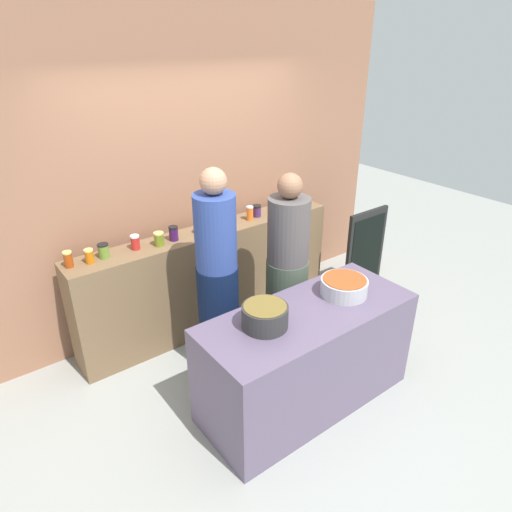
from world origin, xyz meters
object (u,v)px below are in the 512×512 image
at_px(preserve_jar_10, 289,203).
at_px(cooking_pot_left, 265,316).
at_px(preserve_jar_6, 200,228).
at_px(cook_with_tongs, 218,285).
at_px(preserve_jar_2, 104,251).
at_px(preserve_jar_9, 257,211).
at_px(preserve_jar_8, 250,213).
at_px(preserve_jar_3, 135,242).
at_px(chalkboard_sign, 365,253).
at_px(cook_in_cap, 287,276).
at_px(preserve_jar_5, 174,233).
at_px(preserve_jar_1, 89,256).
at_px(preserve_jar_0, 68,259).
at_px(preserve_jar_11, 297,198).
at_px(preserve_jar_4, 159,239).
at_px(preserve_jar_7, 207,223).
at_px(cooking_pot_center, 344,287).

bearing_deg(preserve_jar_10, cooking_pot_left, -135.60).
bearing_deg(preserve_jar_6, cook_with_tongs, -109.56).
bearing_deg(preserve_jar_2, cooking_pot_left, -66.12).
bearing_deg(preserve_jar_9, preserve_jar_8, -161.98).
distance_m(preserve_jar_3, chalkboard_sign, 2.51).
distance_m(cook_with_tongs, chalkboard_sign, 2.00).
relative_size(preserve_jar_6, cook_with_tongs, 0.06).
bearing_deg(preserve_jar_9, cook_in_cap, -108.72).
bearing_deg(preserve_jar_5, preserve_jar_2, 176.70).
bearing_deg(preserve_jar_8, chalkboard_sign, -23.61).
xyz_separation_m(preserve_jar_3, preserve_jar_6, (0.62, -0.04, -0.01)).
bearing_deg(preserve_jar_1, preserve_jar_6, -1.06).
xyz_separation_m(preserve_jar_0, preserve_jar_11, (2.44, 0.04, -0.02)).
distance_m(preserve_jar_4, preserve_jar_11, 1.69).
distance_m(preserve_jar_0, preserve_jar_4, 0.76).
distance_m(preserve_jar_4, preserve_jar_5, 0.16).
height_order(preserve_jar_5, cooking_pot_left, preserve_jar_5).
bearing_deg(cooking_pot_left, preserve_jar_2, 113.88).
height_order(preserve_jar_7, preserve_jar_10, preserve_jar_10).
distance_m(preserve_jar_1, preserve_jar_4, 0.60).
xyz_separation_m(preserve_jar_9, cook_with_tongs, (-0.90, -0.65, -0.25)).
height_order(preserve_jar_5, preserve_jar_6, preserve_jar_5).
distance_m(preserve_jar_0, preserve_jar_9, 1.85).
relative_size(preserve_jar_10, cook_with_tongs, 0.08).
height_order(preserve_jar_2, cooking_pot_center, preserve_jar_2).
bearing_deg(preserve_jar_3, preserve_jar_7, 1.93).
xyz_separation_m(preserve_jar_10, cooking_pot_center, (-0.59, -1.35, -0.18)).
bearing_deg(preserve_jar_0, preserve_jar_6, -2.35).
bearing_deg(preserve_jar_0, preserve_jar_8, -1.87).
bearing_deg(preserve_jar_2, preserve_jar_6, -2.86).
distance_m(cooking_pot_center, chalkboard_sign, 1.58).
xyz_separation_m(preserve_jar_7, cook_in_cap, (0.30, -0.83, -0.31)).
distance_m(preserve_jar_3, cooking_pot_left, 1.42).
bearing_deg(preserve_jar_0, preserve_jar_9, -0.61).
bearing_deg(preserve_jar_3, cooking_pot_left, -76.32).
bearing_deg(preserve_jar_1, cook_with_tongs, -38.86).
distance_m(preserve_jar_1, cooking_pot_left, 1.55).
bearing_deg(preserve_jar_7, cook_in_cap, -70.51).
bearing_deg(cooking_pot_center, preserve_jar_9, 81.90).
height_order(cooking_pot_left, cooking_pot_center, cooking_pot_left).
bearing_deg(cooking_pot_center, preserve_jar_3, 128.01).
height_order(cooking_pot_left, cook_in_cap, cook_in_cap).
height_order(preserve_jar_2, preserve_jar_9, preserve_jar_2).
distance_m(preserve_jar_5, cook_in_cap, 1.08).
distance_m(preserve_jar_7, preserve_jar_11, 1.16).
distance_m(preserve_jar_0, cooking_pot_center, 2.18).
distance_m(preserve_jar_7, cooking_pot_left, 1.46).
height_order(cook_in_cap, chalkboard_sign, cook_in_cap).
height_order(preserve_jar_8, preserve_jar_10, preserve_jar_10).
xyz_separation_m(preserve_jar_3, preserve_jar_9, (1.29, -0.01, -0.01)).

